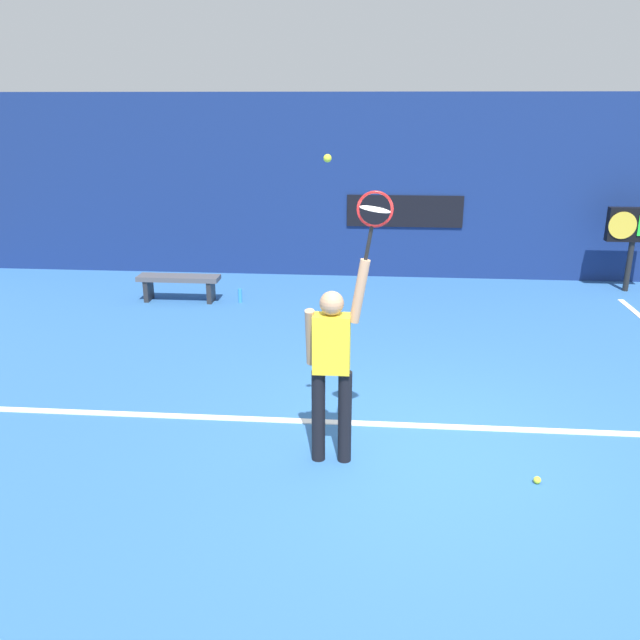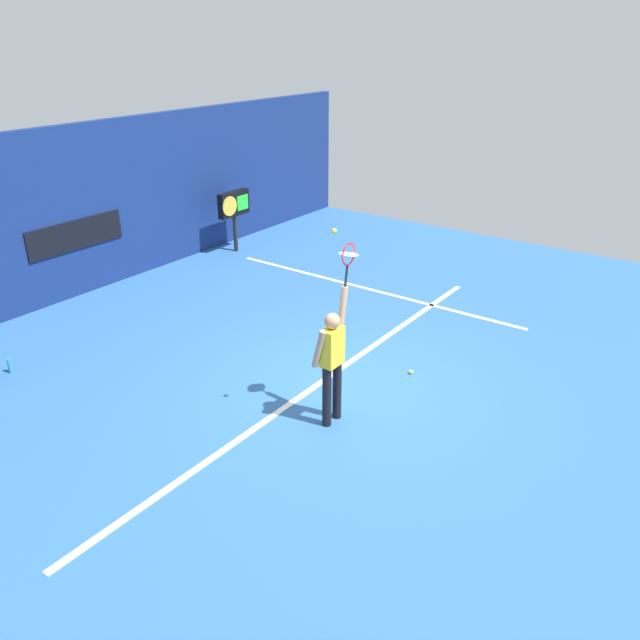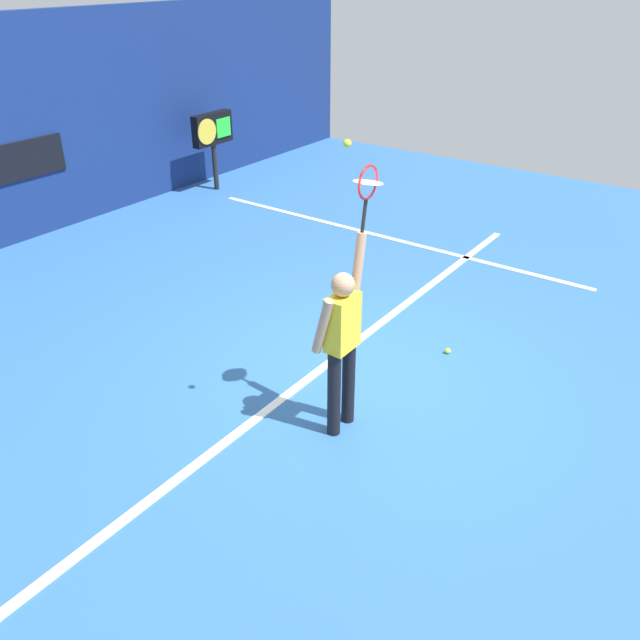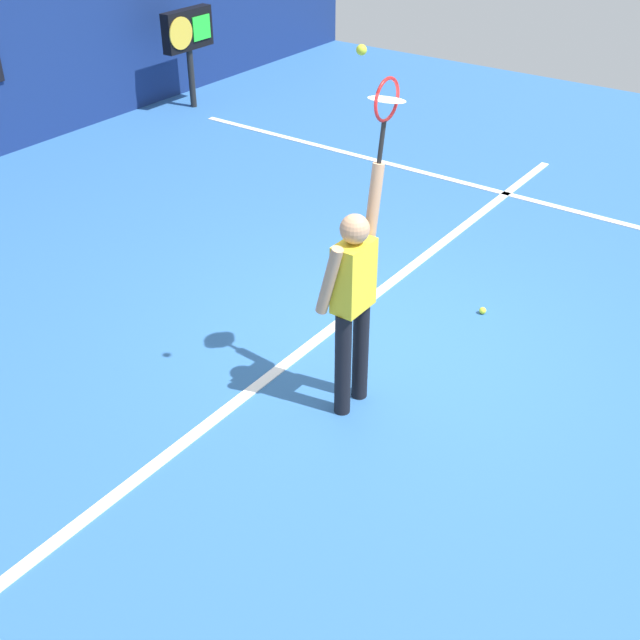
# 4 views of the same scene
# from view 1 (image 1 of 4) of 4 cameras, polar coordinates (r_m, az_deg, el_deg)

# --- Properties ---
(ground_plane) EXTENTS (18.00, 18.00, 0.00)m
(ground_plane) POSITION_cam_1_polar(r_m,az_deg,el_deg) (6.77, 8.99, -10.95)
(ground_plane) COLOR #2D609E
(back_wall) EXTENTS (18.00, 0.20, 3.45)m
(back_wall) POSITION_cam_1_polar(r_m,az_deg,el_deg) (12.87, 7.39, 11.28)
(back_wall) COLOR navy
(back_wall) RESTS_ON ground_plane
(sponsor_banner_center) EXTENTS (2.20, 0.03, 0.60)m
(sponsor_banner_center) POSITION_cam_1_polar(r_m,az_deg,el_deg) (12.81, 7.33, 9.31)
(sponsor_banner_center) COLOR black
(court_baseline) EXTENTS (10.00, 0.10, 0.01)m
(court_baseline) POSITION_cam_1_polar(r_m,az_deg,el_deg) (7.19, 8.75, -9.02)
(court_baseline) COLOR white
(court_baseline) RESTS_ON ground_plane
(tennis_player) EXTENTS (0.58, 0.31, 1.99)m
(tennis_player) POSITION_cam_1_polar(r_m,az_deg,el_deg) (6.07, 1.03, -3.67)
(tennis_player) COLOR black
(tennis_player) RESTS_ON ground_plane
(tennis_racket) EXTENTS (0.36, 0.27, 0.62)m
(tennis_racket) POSITION_cam_1_polar(r_m,az_deg,el_deg) (5.68, 4.72, 9.18)
(tennis_racket) COLOR black
(tennis_ball) EXTENTS (0.07, 0.07, 0.07)m
(tennis_ball) POSITION_cam_1_polar(r_m,az_deg,el_deg) (5.60, 0.65, 13.81)
(tennis_ball) COLOR #CCE033
(scoreboard_clock) EXTENTS (0.96, 0.20, 1.51)m
(scoreboard_clock) POSITION_cam_1_polar(r_m,az_deg,el_deg) (13.02, 25.52, 7.20)
(scoreboard_clock) COLOR black
(scoreboard_clock) RESTS_ON ground_plane
(court_bench) EXTENTS (1.40, 0.36, 0.45)m
(court_bench) POSITION_cam_1_polar(r_m,az_deg,el_deg) (11.58, -12.09, 3.23)
(court_bench) COLOR #4C4C51
(court_bench) RESTS_ON ground_plane
(water_bottle) EXTENTS (0.07, 0.07, 0.24)m
(water_bottle) POSITION_cam_1_polar(r_m,az_deg,el_deg) (11.38, -6.92, 2.10)
(water_bottle) COLOR #338CD8
(water_bottle) RESTS_ON ground_plane
(spare_ball) EXTENTS (0.07, 0.07, 0.07)m
(spare_ball) POSITION_cam_1_polar(r_m,az_deg,el_deg) (6.45, 18.26, -13.00)
(spare_ball) COLOR #CCE033
(spare_ball) RESTS_ON ground_plane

